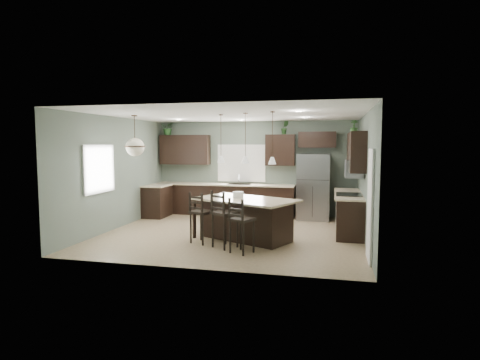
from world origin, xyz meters
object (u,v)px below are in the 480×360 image
refrigerator (313,187)px  bar_stool_right (242,225)px  kitchen_island (245,219)px  bar_stool_left (202,217)px  plant_back_left (168,128)px  serving_dish (238,195)px  bar_stool_center (225,219)px

refrigerator → bar_stool_right: refrigerator is taller
kitchen_island → bar_stool_left: bearing=-126.0°
bar_stool_left → plant_back_left: size_ratio=2.43×
refrigerator → bar_stool_left: bearing=-123.3°
serving_dish → plant_back_left: 4.50m
plant_back_left → serving_dish: bearing=-45.6°
bar_stool_center → bar_stool_left: bearing=-171.6°
bar_stool_center → plant_back_left: (-2.85, 3.81, 2.04)m
refrigerator → bar_stool_left: refrigerator is taller
serving_dish → bar_stool_right: 1.28m
serving_dish → bar_stool_center: (-0.08, -0.82, -0.40)m
plant_back_left → bar_stool_left: bearing=-57.5°
serving_dish → bar_stool_right: (0.35, -1.14, -0.45)m
bar_stool_center → refrigerator: bearing=98.0°
bar_stool_left → plant_back_left: bearing=144.3°
bar_stool_center → plant_back_left: plant_back_left is taller
bar_stool_left → plant_back_left: 4.70m
refrigerator → kitchen_island: 3.19m
bar_stool_left → plant_back_left: (-2.27, 3.56, 2.07)m
bar_stool_center → serving_dish: bearing=116.2°
kitchen_island → bar_stool_center: bearing=-85.0°
bar_stool_right → serving_dish: bearing=133.1°
bar_stool_center → bar_stool_right: (0.43, -0.33, -0.05)m
bar_stool_center → bar_stool_right: 0.54m
bar_stool_right → plant_back_left: bearing=154.6°
serving_dish → bar_stool_center: bearing=-95.9°
bar_stool_center → bar_stool_right: bearing=-5.1°
kitchen_island → serving_dish: bearing=-180.0°
kitchen_island → bar_stool_left: (-0.85, -0.48, 0.09)m
kitchen_island → plant_back_left: (-3.12, 3.08, 2.17)m
refrigerator → bar_stool_left: size_ratio=1.66×
kitchen_island → bar_stool_right: (0.17, -1.06, 0.08)m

